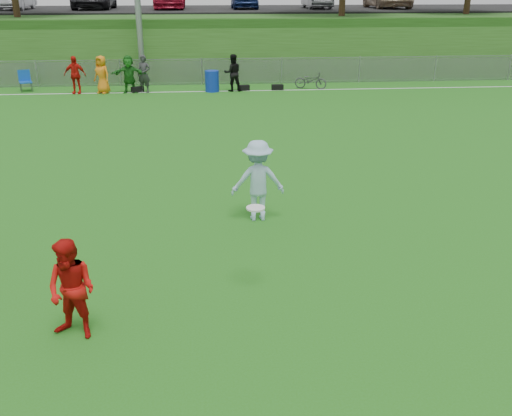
{
  "coord_description": "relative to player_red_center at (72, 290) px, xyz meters",
  "views": [
    {
      "loc": [
        0.06,
        -8.99,
        4.76
      ],
      "look_at": [
        0.93,
        0.5,
        0.99
      ],
      "focal_mm": 40.0,
      "sensor_mm": 36.0,
      "label": 1
    }
  ],
  "objects": [
    {
      "name": "camp_chair",
      "position": [
        -6.36,
        20.61,
        -0.47
      ],
      "size": [
        0.7,
        0.71,
        0.97
      ],
      "rotation": [
        0.0,
        0.0,
        0.37
      ],
      "color": "#1049B8",
      "rests_on": "ground"
    },
    {
      "name": "fence",
      "position": [
        1.88,
        21.79,
        -0.11
      ],
      "size": [
        58.0,
        0.06,
        1.3
      ],
      "color": "gray",
      "rests_on": "ground"
    },
    {
      "name": "parking_lot",
      "position": [
        1.88,
        34.79,
        2.3
      ],
      "size": [
        120.0,
        12.0,
        0.1
      ],
      "primitive_type": "cube",
      "color": "black",
      "rests_on": "berm"
    },
    {
      "name": "spectator_row",
      "position": [
        -0.99,
        19.79,
        0.09
      ],
      "size": [
        8.16,
        0.91,
        1.69
      ],
      "color": "red",
      "rests_on": "ground"
    },
    {
      "name": "recycling_bin",
      "position": [
        2.34,
        19.76,
        -0.27
      ],
      "size": [
        0.81,
        0.81,
        0.96
      ],
      "primitive_type": "cylinder",
      "rotation": [
        0.0,
        0.0,
        0.32
      ],
      "color": "#102EAD",
      "rests_on": "ground"
    },
    {
      "name": "bicycle",
      "position": [
        7.06,
        20.06,
        -0.35
      ],
      "size": [
        1.62,
        1.06,
        0.8
      ],
      "primitive_type": "imported",
      "rotation": [
        0.0,
        0.0,
        1.2
      ],
      "color": "#323235",
      "rests_on": "ground"
    },
    {
      "name": "ground",
      "position": [
        1.88,
        1.79,
        -0.75
      ],
      "size": [
        120.0,
        120.0,
        0.0
      ],
      "primitive_type": "plane",
      "color": "#256B16",
      "rests_on": "ground"
    },
    {
      "name": "player_blue",
      "position": [
        3.01,
        4.13,
        0.12
      ],
      "size": [
        1.14,
        0.67,
        1.74
      ],
      "primitive_type": "imported",
      "rotation": [
        0.0,
        0.0,
        3.16
      ],
      "color": "#A2C7E1",
      "rests_on": "ground"
    },
    {
      "name": "player_red_center",
      "position": [
        0.0,
        0.0,
        0.0
      ],
      "size": [
        0.89,
        0.81,
        1.51
      ],
      "primitive_type": "imported",
      "rotation": [
        0.0,
        0.0,
        -0.39
      ],
      "color": "red",
      "rests_on": "ground"
    },
    {
      "name": "frisbee",
      "position": [
        2.69,
        1.09,
        0.71
      ],
      "size": [
        0.3,
        0.3,
        0.03
      ],
      "color": "silver",
      "rests_on": "ground"
    },
    {
      "name": "sideline_far",
      "position": [
        1.88,
        19.79,
        -0.75
      ],
      "size": [
        60.0,
        0.1,
        0.01
      ],
      "primitive_type": "cube",
      "color": "white",
      "rests_on": "ground"
    },
    {
      "name": "gear_bags",
      "position": [
        2.63,
        19.89,
        -0.62
      ],
      "size": [
        7.16,
        0.52,
        0.26
      ],
      "color": "black",
      "rests_on": "ground"
    },
    {
      "name": "berm",
      "position": [
        1.88,
        32.79,
        0.75
      ],
      "size": [
        120.0,
        18.0,
        3.0
      ],
      "primitive_type": "cube",
      "color": "#214814",
      "rests_on": "ground"
    }
  ]
}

